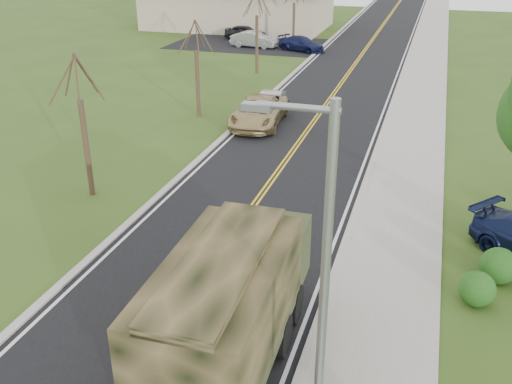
% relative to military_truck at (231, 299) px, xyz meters
% --- Properties ---
extents(road, '(8.00, 120.00, 0.01)m').
position_rel_military_truck_xyz_m(road, '(-2.34, 38.27, -2.12)').
color(road, black).
rests_on(road, ground).
extents(curb_right, '(0.30, 120.00, 0.12)m').
position_rel_military_truck_xyz_m(curb_right, '(1.81, 38.27, -2.06)').
color(curb_right, '#9E998E').
rests_on(curb_right, ground).
extents(sidewalk_right, '(3.20, 120.00, 0.10)m').
position_rel_military_truck_xyz_m(sidewalk_right, '(3.56, 38.27, -2.07)').
color(sidewalk_right, '#9E998E').
rests_on(sidewalk_right, ground).
extents(curb_left, '(0.30, 120.00, 0.10)m').
position_rel_military_truck_xyz_m(curb_left, '(-6.49, 38.27, -2.07)').
color(curb_left, '#9E998E').
rests_on(curb_left, ground).
extents(street_light, '(1.65, 0.22, 8.00)m').
position_rel_military_truck_xyz_m(street_light, '(2.56, -2.23, 2.31)').
color(street_light, gray).
rests_on(street_light, ground).
extents(bare_tree_a, '(1.93, 2.26, 6.08)m').
position_rel_military_truck_xyz_m(bare_tree_a, '(-9.34, 8.27, 0.50)').
color(bare_tree_a, '#38281C').
rests_on(bare_tree_a, ground).
extents(bare_tree_b, '(1.83, 2.14, 5.73)m').
position_rel_military_truck_xyz_m(bare_tree_b, '(-9.34, 20.27, 0.35)').
color(bare_tree_b, '#38281C').
rests_on(bare_tree_b, ground).
extents(bare_tree_c, '(2.04, 2.39, 6.42)m').
position_rel_military_truck_xyz_m(bare_tree_c, '(-9.34, 32.27, 0.65)').
color(bare_tree_c, '#38281C').
rests_on(bare_tree_c, ground).
extents(bare_tree_d, '(1.88, 2.20, 5.91)m').
position_rel_military_truck_xyz_m(bare_tree_d, '(-9.34, 44.27, 0.43)').
color(bare_tree_d, '#38281C').
rests_on(bare_tree_d, ground).
extents(commercial_building, '(25.50, 21.50, 5.65)m').
position_rel_military_truck_xyz_m(commercial_building, '(-18.32, 54.24, 0.56)').
color(commercial_building, tan).
rests_on(commercial_building, ground).
extents(military_truck, '(2.76, 7.49, 3.70)m').
position_rel_military_truck_xyz_m(military_truck, '(0.00, 0.00, 0.00)').
color(military_truck, black).
rests_on(military_truck, ground).
extents(suv_champagne, '(2.95, 5.85, 1.59)m').
position_rel_military_truck_xyz_m(suv_champagne, '(-5.31, 19.70, -1.33)').
color(suv_champagne, tan).
rests_on(suv_champagne, ground).
extents(sedan_silver, '(1.65, 3.92, 1.26)m').
position_rel_military_truck_xyz_m(sedan_silver, '(-5.34, 22.23, -1.49)').
color(sedan_silver, '#BBBBC0').
rests_on(sedan_silver, ground).
extents(lot_car_dark, '(4.27, 1.74, 1.45)m').
position_rel_military_truck_xyz_m(lot_car_dark, '(-15.02, 46.51, -1.40)').
color(lot_car_dark, black).
rests_on(lot_car_dark, ground).
extents(lot_car_silver, '(4.64, 1.87, 1.50)m').
position_rel_military_truck_xyz_m(lot_car_silver, '(-12.85, 42.70, -1.37)').
color(lot_car_silver, '#AAABAF').
rests_on(lot_car_silver, ground).
extents(lot_car_navy, '(4.98, 3.49, 1.34)m').
position_rel_military_truck_xyz_m(lot_car_navy, '(-8.01, 42.20, -1.45)').
color(lot_car_navy, '#10163C').
rests_on(lot_car_navy, ground).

